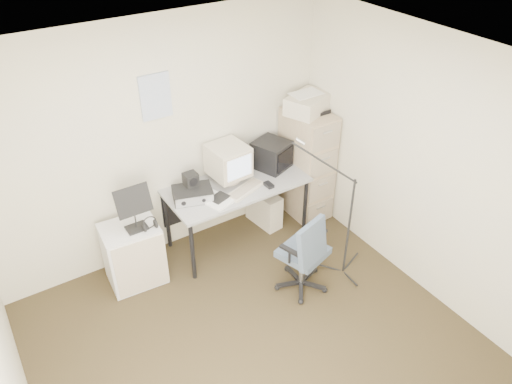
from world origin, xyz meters
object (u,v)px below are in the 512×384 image
desk (237,212)px  side_cart (133,254)px  filing_cabinet (306,165)px  office_chair (303,251)px

desk → side_cart: bearing=179.8°
filing_cabinet → desk: filing_cabinet is taller
desk → side_cart: size_ratio=2.26×
office_chair → desk: bearing=81.5°
filing_cabinet → side_cart: (-2.15, -0.03, -0.32)m
filing_cabinet → office_chair: size_ratio=1.41×
desk → side_cart: (-1.20, 0.00, -0.03)m
side_cart → office_chair: bearing=-32.3°
filing_cabinet → side_cart: filing_cabinet is taller
filing_cabinet → desk: size_ratio=0.87×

